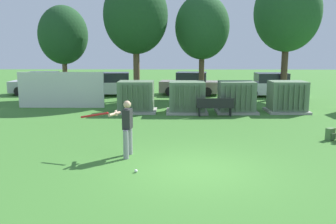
# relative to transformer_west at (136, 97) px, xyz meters

# --- Properties ---
(ground_plane) EXTENTS (96.00, 96.00, 0.00)m
(ground_plane) POSITION_rel_transformer_west_xyz_m (2.55, -9.14, -0.79)
(ground_plane) COLOR #3D752D
(fence_panel) EXTENTS (4.80, 0.12, 2.00)m
(fence_panel) POSITION_rel_transformer_west_xyz_m (-4.34, 1.36, 0.21)
(fence_panel) COLOR silver
(fence_panel) RESTS_ON ground
(transformer_west) EXTENTS (2.10, 1.70, 1.62)m
(transformer_west) POSITION_rel_transformer_west_xyz_m (0.00, 0.00, 0.00)
(transformer_west) COLOR #9E9B93
(transformer_west) RESTS_ON ground
(transformer_mid_west) EXTENTS (2.10, 1.70, 1.62)m
(transformer_mid_west) POSITION_rel_transformer_west_xyz_m (2.64, -0.15, 0.00)
(transformer_mid_west) COLOR #9E9B93
(transformer_mid_west) RESTS_ON ground
(transformer_mid_east) EXTENTS (2.10, 1.70, 1.62)m
(transformer_mid_east) POSITION_rel_transformer_west_xyz_m (5.21, -0.06, 0.00)
(transformer_mid_east) COLOR #9E9B93
(transformer_mid_east) RESTS_ON ground
(transformer_east) EXTENTS (2.10, 1.70, 1.62)m
(transformer_east) POSITION_rel_transformer_west_xyz_m (7.87, 0.09, 0.00)
(transformer_east) COLOR #9E9B93
(transformer_east) RESTS_ON ground
(park_bench) EXTENTS (1.81, 0.46, 0.92)m
(park_bench) POSITION_rel_transformer_west_xyz_m (3.98, -1.22, -0.25)
(park_bench) COLOR black
(park_bench) RESTS_ON ground
(batter) EXTENTS (1.62, 0.73, 1.74)m
(batter) POSITION_rel_transformer_west_xyz_m (0.50, -7.88, 0.19)
(batter) COLOR gray
(batter) RESTS_ON ground
(sports_ball) EXTENTS (0.09, 0.09, 0.09)m
(sports_ball) POSITION_rel_transformer_west_xyz_m (0.94, -9.36, -0.74)
(sports_ball) COLOR white
(sports_ball) RESTS_ON ground
(backpack) EXTENTS (0.38, 0.37, 0.44)m
(backpack) POSITION_rel_transformer_west_xyz_m (7.66, -5.76, -0.57)
(backpack) COLOR #4C723F
(backpack) RESTS_ON ground
(tree_left) EXTENTS (3.14, 3.14, 6.01)m
(tree_left) POSITION_rel_transformer_west_xyz_m (-5.15, 4.93, 3.33)
(tree_left) COLOR brown
(tree_left) RESTS_ON ground
(tree_center_left) EXTENTS (4.05, 4.05, 7.73)m
(tree_center_left) POSITION_rel_transformer_west_xyz_m (-0.43, 4.62, 4.52)
(tree_center_left) COLOR brown
(tree_center_left) RESTS_ON ground
(tree_center_right) EXTENTS (3.54, 3.54, 6.77)m
(tree_center_right) POSITION_rel_transformer_west_xyz_m (3.81, 5.56, 3.86)
(tree_center_right) COLOR brown
(tree_center_right) RESTS_ON ground
(tree_right) EXTENTS (4.24, 4.24, 8.09)m
(tree_right) POSITION_rel_transformer_west_xyz_m (9.23, 5.30, 4.76)
(tree_right) COLOR #4C3828
(tree_right) RESTS_ON ground
(parked_car_leftmost) EXTENTS (4.30, 2.12, 1.62)m
(parked_car_leftmost) POSITION_rel_transformer_west_xyz_m (-7.65, 7.35, -0.04)
(parked_car_leftmost) COLOR #B2B2B7
(parked_car_leftmost) RESTS_ON ground
(parked_car_left_of_center) EXTENTS (4.36, 2.26, 1.62)m
(parked_car_left_of_center) POSITION_rel_transformer_west_xyz_m (-2.36, 6.74, -0.04)
(parked_car_left_of_center) COLOR silver
(parked_car_left_of_center) RESTS_ON ground
(parked_car_right_of_center) EXTENTS (4.38, 2.31, 1.62)m
(parked_car_right_of_center) POSITION_rel_transformer_west_xyz_m (3.13, 7.25, -0.04)
(parked_car_right_of_center) COLOR gray
(parked_car_right_of_center) RESTS_ON ground
(parked_car_rightmost) EXTENTS (4.21, 1.94, 1.62)m
(parked_car_rightmost) POSITION_rel_transformer_west_xyz_m (8.60, 6.41, -0.04)
(parked_car_rightmost) COLOR silver
(parked_car_rightmost) RESTS_ON ground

